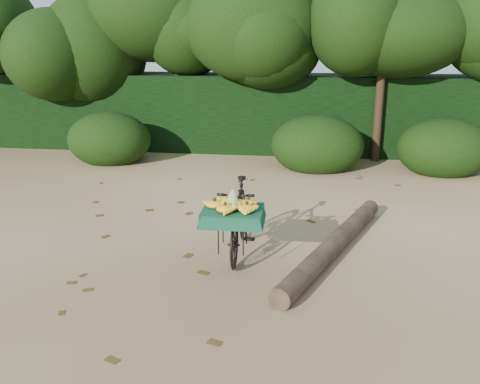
# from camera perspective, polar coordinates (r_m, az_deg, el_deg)

# --- Properties ---
(ground) EXTENTS (80.00, 80.00, 0.00)m
(ground) POSITION_cam_1_polar(r_m,az_deg,el_deg) (6.79, -4.26, -5.59)
(ground) COLOR tan
(ground) RESTS_ON ground
(vendor_bicycle) EXTENTS (0.68, 1.66, 0.93)m
(vendor_bicycle) POSITION_cam_1_polar(r_m,az_deg,el_deg) (6.23, -0.14, -2.89)
(vendor_bicycle) COLOR black
(vendor_bicycle) RESTS_ON ground
(fallen_log) EXTENTS (1.41, 3.17, 0.24)m
(fallen_log) POSITION_cam_1_polar(r_m,az_deg,el_deg) (6.50, 10.59, -5.74)
(fallen_log) COLOR brown
(fallen_log) RESTS_ON ground
(hedge_backdrop) EXTENTS (26.00, 1.80, 1.80)m
(hedge_backdrop) POSITION_cam_1_polar(r_m,az_deg,el_deg) (12.62, 1.80, 8.97)
(hedge_backdrop) COLOR black
(hedge_backdrop) RESTS_ON ground
(tree_row) EXTENTS (14.50, 2.00, 4.00)m
(tree_row) POSITION_cam_1_polar(r_m,az_deg,el_deg) (11.83, -1.82, 13.82)
(tree_row) COLOR black
(tree_row) RESTS_ON ground
(bush_clumps) EXTENTS (8.80, 1.70, 0.90)m
(bush_clumps) POSITION_cam_1_polar(r_m,az_deg,el_deg) (10.68, 3.25, 5.14)
(bush_clumps) COLOR black
(bush_clumps) RESTS_ON ground
(leaf_litter) EXTENTS (7.00, 7.30, 0.01)m
(leaf_litter) POSITION_cam_1_polar(r_m,az_deg,el_deg) (7.38, -3.19, -3.68)
(leaf_litter) COLOR #4C3814
(leaf_litter) RESTS_ON ground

